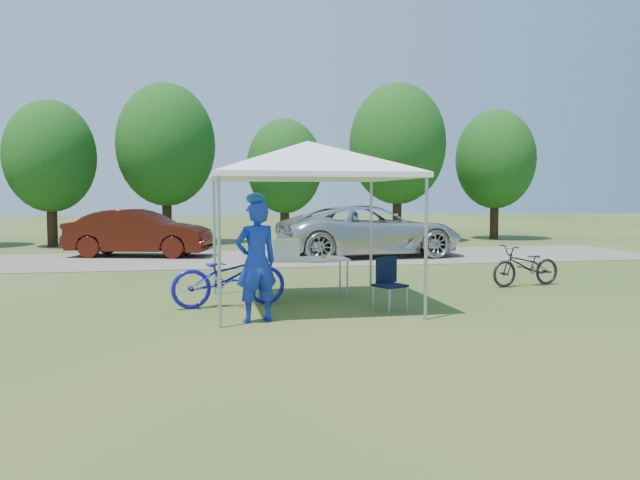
# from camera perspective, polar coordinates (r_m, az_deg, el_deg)

# --- Properties ---
(ground) EXTENTS (100.00, 100.00, 0.00)m
(ground) POSITION_cam_1_polar(r_m,az_deg,el_deg) (10.46, -1.10, -6.02)
(ground) COLOR #2D5119
(ground) RESTS_ON ground
(gravel_strip) EXTENTS (24.00, 5.00, 0.02)m
(gravel_strip) POSITION_cam_1_polar(r_m,az_deg,el_deg) (18.32, -5.35, -1.67)
(gravel_strip) COLOR gray
(gravel_strip) RESTS_ON ground
(canopy) EXTENTS (4.53, 4.53, 3.00)m
(canopy) POSITION_cam_1_polar(r_m,az_deg,el_deg) (10.33, -1.12, 8.62)
(canopy) COLOR #A5A5AA
(canopy) RESTS_ON ground
(treeline) EXTENTS (24.89, 4.28, 6.30)m
(treeline) POSITION_cam_1_polar(r_m,az_deg,el_deg) (24.30, -7.50, 8.03)
(treeline) COLOR #382314
(treeline) RESTS_ON ground
(folding_table) EXTENTS (1.71, 0.71, 0.70)m
(folding_table) POSITION_cam_1_polar(r_m,az_deg,el_deg) (11.31, -1.81, -1.90)
(folding_table) COLOR white
(folding_table) RESTS_ON ground
(folding_chair) EXTENTS (0.57, 0.60, 0.84)m
(folding_chair) POSITION_cam_1_polar(r_m,az_deg,el_deg) (10.12, 6.26, -3.54)
(folding_chair) COLOR black
(folding_chair) RESTS_ON ground
(cooler) EXTENTS (0.49, 0.33, 0.35)m
(cooler) POSITION_cam_1_polar(r_m,az_deg,el_deg) (11.25, -3.19, -0.80)
(cooler) COLOR white
(cooler) RESTS_ON folding_table
(ice_cream_cup) EXTENTS (0.09, 0.09, 0.06)m
(ice_cream_cup) POSITION_cam_1_polar(r_m,az_deg,el_deg) (11.33, 0.33, -1.50)
(ice_cream_cup) COLOR gold
(ice_cream_cup) RESTS_ON folding_table
(cyclist) EXTENTS (0.74, 0.60, 1.76)m
(cyclist) POSITION_cam_1_polar(r_m,az_deg,el_deg) (9.07, -5.86, -1.99)
(cyclist) COLOR #1630B3
(cyclist) RESTS_ON ground
(bike_blue) EXTENTS (2.01, 1.03, 1.00)m
(bike_blue) POSITION_cam_1_polar(r_m,az_deg,el_deg) (10.44, -8.30, -3.30)
(bike_blue) COLOR #1A13A6
(bike_blue) RESTS_ON ground
(bike_dark) EXTENTS (1.68, 0.85, 0.84)m
(bike_dark) POSITION_cam_1_polar(r_m,az_deg,el_deg) (13.32, 18.35, -2.23)
(bike_dark) COLOR black
(bike_dark) RESTS_ON ground
(minivan) EXTENTS (5.74, 3.09, 1.53)m
(minivan) POSITION_cam_1_polar(r_m,az_deg,el_deg) (18.72, 4.60, 0.83)
(minivan) COLOR silver
(minivan) RESTS_ON gravel_strip
(sedan) EXTENTS (4.52, 2.55, 1.41)m
(sedan) POSITION_cam_1_polar(r_m,az_deg,el_deg) (19.47, -16.17, 0.63)
(sedan) COLOR #44140B
(sedan) RESTS_ON gravel_strip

